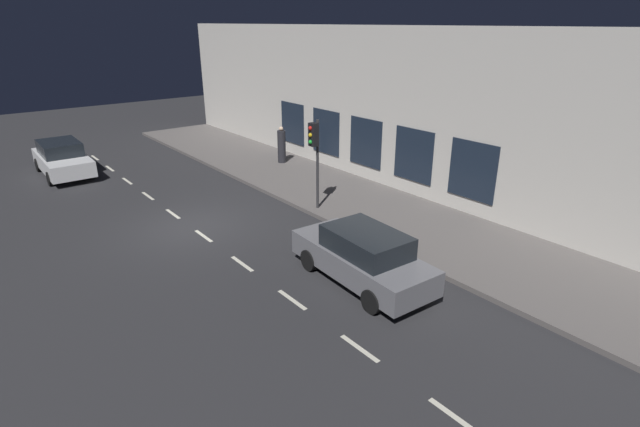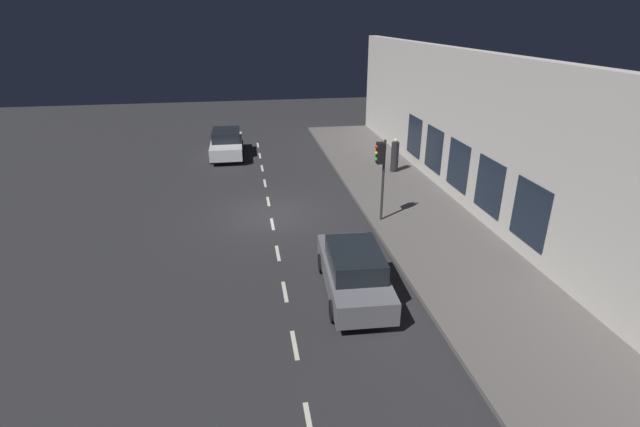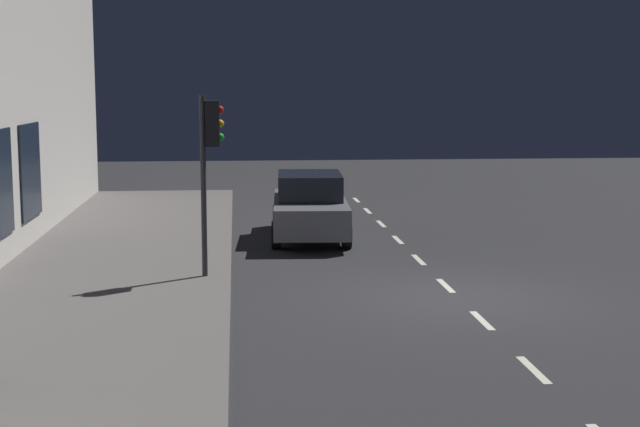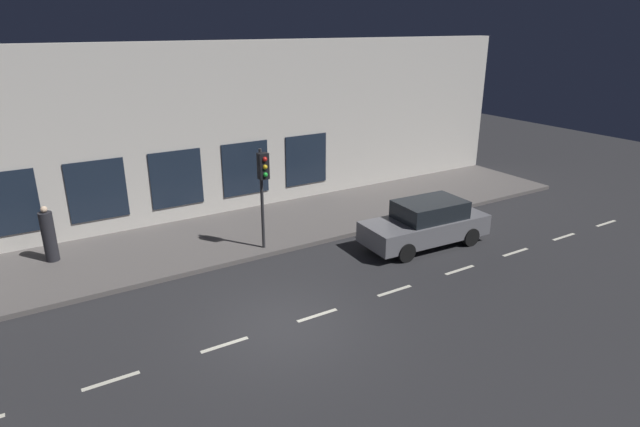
# 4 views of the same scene
# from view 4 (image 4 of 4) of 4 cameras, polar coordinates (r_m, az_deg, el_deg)

# --- Properties ---
(ground_plane) EXTENTS (60.00, 60.00, 0.00)m
(ground_plane) POSITION_cam_4_polar(r_m,az_deg,el_deg) (13.76, -3.93, -12.04)
(ground_plane) COLOR #28282B
(sidewalk) EXTENTS (4.50, 32.00, 0.15)m
(sidewalk) POSITION_cam_4_polar(r_m,az_deg,el_deg) (18.90, -12.80, -2.98)
(sidewalk) COLOR #5B5654
(sidewalk) RESTS_ON ground
(building_facade) EXTENTS (0.65, 32.00, 6.67)m
(building_facade) POSITION_cam_4_polar(r_m,az_deg,el_deg) (20.31, -15.90, 7.97)
(building_facade) COLOR beige
(building_facade) RESTS_ON ground
(lane_centre_line) EXTENTS (0.12, 27.20, 0.01)m
(lane_centre_line) POSITION_cam_4_polar(r_m,az_deg,el_deg) (14.17, -0.29, -10.94)
(lane_centre_line) COLOR beige
(lane_centre_line) RESTS_ON ground
(traffic_light) EXTENTS (0.45, 0.32, 3.38)m
(traffic_light) POSITION_cam_4_polar(r_m,az_deg,el_deg) (16.93, -6.18, 3.94)
(traffic_light) COLOR #2D2D30
(traffic_light) RESTS_ON sidewalk
(parked_car_0) EXTENTS (2.00, 4.54, 1.58)m
(parked_car_0) POSITION_cam_4_polar(r_m,az_deg,el_deg) (18.45, 11.38, -1.05)
(parked_car_0) COLOR slate
(parked_car_0) RESTS_ON ground
(pedestrian_0) EXTENTS (0.45, 0.45, 1.82)m
(pedestrian_0) POSITION_cam_4_polar(r_m,az_deg,el_deg) (18.59, -27.26, -2.16)
(pedestrian_0) COLOR #232328
(pedestrian_0) RESTS_ON sidewalk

